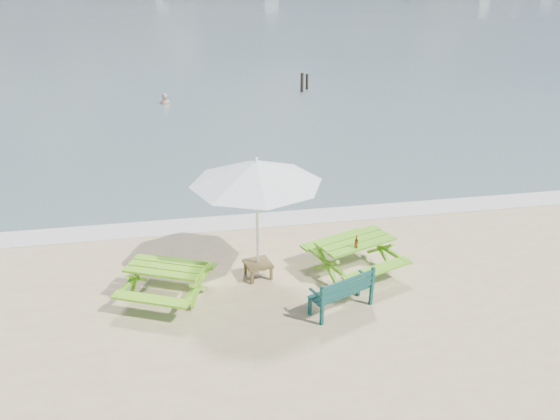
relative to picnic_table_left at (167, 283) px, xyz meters
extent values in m
plane|color=slate|center=(2.36, 83.62, -0.34)|extent=(300.00, 300.00, 0.00)
cube|color=silver|center=(2.36, 3.22, -0.34)|extent=(22.00, 0.90, 0.01)
cube|color=#6DBB1C|center=(0.00, 0.00, 0.35)|extent=(1.67, 1.26, 0.05)
cube|color=#6DBB1C|center=(0.29, 0.65, 0.07)|extent=(1.49, 0.85, 0.05)
cube|color=#6DBB1C|center=(-0.29, -0.65, 0.07)|extent=(1.49, 0.85, 0.05)
cube|color=#6DBB1C|center=(0.00, 0.00, -0.03)|extent=(1.64, 1.35, 0.64)
cube|color=#5EAE1A|center=(3.96, 0.30, 0.41)|extent=(1.80, 1.29, 0.05)
cube|color=#5EAE1A|center=(3.69, 1.02, 0.10)|extent=(1.64, 0.84, 0.05)
cube|color=#5EAE1A|center=(4.23, -0.42, 0.10)|extent=(1.64, 0.84, 0.05)
cube|color=#5EAE1A|center=(3.96, 0.30, 0.00)|extent=(1.76, 1.40, 0.70)
cube|color=#0E3D37|center=(3.29, -0.99, 0.06)|extent=(1.35, 0.87, 0.04)
cube|color=#0E3D37|center=(3.37, -1.18, 0.28)|extent=(1.21, 0.54, 0.33)
cube|color=#0E3D37|center=(3.29, -0.99, -0.14)|extent=(1.29, 0.88, 0.41)
cube|color=brown|center=(1.89, 0.47, -0.03)|extent=(0.63, 0.63, 0.05)
cube|color=brown|center=(1.89, 0.47, -0.20)|extent=(0.56, 0.56, 0.30)
cylinder|color=silver|center=(1.89, 0.47, 0.93)|extent=(0.05, 0.05, 2.56)
cone|color=white|center=(1.89, 0.47, 2.05)|extent=(3.17, 3.17, 0.48)
cylinder|color=brown|center=(3.88, -0.01, 0.52)|extent=(0.07, 0.07, 0.16)
cylinder|color=brown|center=(3.88, -0.01, 0.67)|extent=(0.03, 0.03, 0.08)
cylinder|color=red|center=(3.88, -0.01, 0.52)|extent=(0.07, 0.07, 0.07)
imported|color=tan|center=(-0.27, 16.69, -0.63)|extent=(0.59, 0.40, 1.58)
cylinder|color=black|center=(6.68, 18.12, 0.04)|extent=(0.16, 0.16, 1.17)
cylinder|color=black|center=(7.08, 18.72, -0.05)|extent=(0.14, 0.14, 0.99)
camera|label=1|loc=(0.58, -9.50, 5.81)|focal=35.00mm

